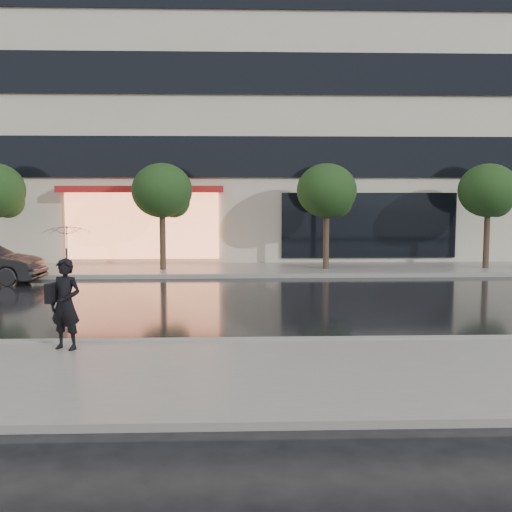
{
  "coord_description": "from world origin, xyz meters",
  "views": [
    {
      "loc": [
        -0.43,
        -13.43,
        3.12
      ],
      "look_at": [
        0.14,
        2.53,
        1.4
      ],
      "focal_mm": 45.0,
      "sensor_mm": 36.0,
      "label": 1
    }
  ],
  "objects": [
    {
      "name": "curb_far",
      "position": [
        0.0,
        8.5,
        0.07
      ],
      "size": [
        60.0,
        0.25,
        0.14
      ],
      "primitive_type": "cube",
      "color": "gray",
      "rests_on": "ground"
    },
    {
      "name": "office_building",
      "position": [
        -0.0,
        17.97,
        9.0
      ],
      "size": [
        30.0,
        12.76,
        18.0
      ],
      "color": "beige",
      "rests_on": "ground"
    },
    {
      "name": "sidewalk_far",
      "position": [
        0.0,
        10.25,
        0.06
      ],
      "size": [
        60.0,
        3.5,
        0.12
      ],
      "primitive_type": "cube",
      "color": "slate",
      "rests_on": "ground"
    },
    {
      "name": "pedestrian_with_umbrella",
      "position": [
        -3.5,
        -1.65,
        1.6
      ],
      "size": [
        1.13,
        1.14,
        2.32
      ],
      "rotation": [
        0.0,
        0.0,
        -0.37
      ],
      "color": "black",
      "rests_on": "sidewalk_near"
    },
    {
      "name": "ground",
      "position": [
        0.0,
        0.0,
        0.0
      ],
      "size": [
        120.0,
        120.0,
        0.0
      ],
      "primitive_type": "plane",
      "color": "black",
      "rests_on": "ground"
    },
    {
      "name": "tree_far_east",
      "position": [
        9.06,
        10.03,
        2.92
      ],
      "size": [
        2.2,
        2.2,
        3.99
      ],
      "color": "#33261C",
      "rests_on": "ground"
    },
    {
      "name": "tree_mid_west",
      "position": [
        -2.94,
        10.03,
        2.92
      ],
      "size": [
        2.2,
        2.2,
        3.99
      ],
      "color": "#33261C",
      "rests_on": "ground"
    },
    {
      "name": "tree_mid_east",
      "position": [
        3.06,
        10.03,
        2.92
      ],
      "size": [
        2.2,
        2.2,
        3.99
      ],
      "color": "#33261C",
      "rests_on": "ground"
    },
    {
      "name": "sidewalk_near",
      "position": [
        0.0,
        -3.25,
        0.06
      ],
      "size": [
        60.0,
        4.5,
        0.12
      ],
      "primitive_type": "cube",
      "color": "slate",
      "rests_on": "ground"
    },
    {
      "name": "curb_near",
      "position": [
        0.0,
        -1.0,
        0.07
      ],
      "size": [
        60.0,
        0.25,
        0.14
      ],
      "primitive_type": "cube",
      "color": "gray",
      "rests_on": "ground"
    }
  ]
}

